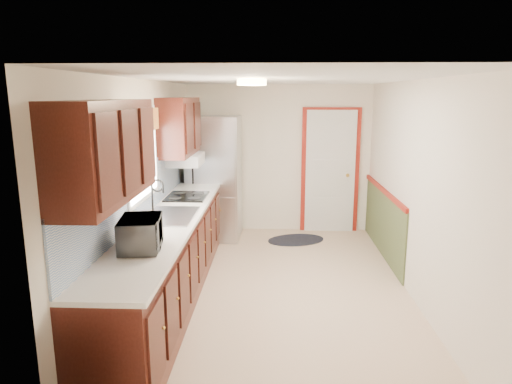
{
  "coord_description": "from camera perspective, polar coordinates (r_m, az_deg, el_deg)",
  "views": [
    {
      "loc": [
        -0.06,
        -4.95,
        2.24
      ],
      "look_at": [
        -0.27,
        0.13,
        1.15
      ],
      "focal_mm": 32.0,
      "sensor_mm": 36.0,
      "label": 1
    }
  ],
  "objects": [
    {
      "name": "room_shell",
      "position": [
        5.06,
        3.0,
        0.23
      ],
      "size": [
        3.2,
        5.2,
        2.52
      ],
      "color": "beige",
      "rests_on": "ground"
    },
    {
      "name": "kitchen_run",
      "position": [
        5.01,
        -11.33,
        -4.71
      ],
      "size": [
        0.63,
        4.0,
        2.2
      ],
      "color": "#38120C",
      "rests_on": "ground"
    },
    {
      "name": "back_wall_trim",
      "position": [
        7.36,
        10.54,
        1.33
      ],
      "size": [
        1.12,
        2.3,
        2.08
      ],
      "color": "maroon",
      "rests_on": "ground"
    },
    {
      "name": "ceiling_fixture",
      "position": [
        4.76,
        -0.54,
        13.55
      ],
      "size": [
        0.3,
        0.3,
        0.06
      ],
      "primitive_type": "cylinder",
      "color": "#FFD88C",
      "rests_on": "room_shell"
    },
    {
      "name": "microwave",
      "position": [
        4.02,
        -14.23,
        -4.63
      ],
      "size": [
        0.34,
        0.53,
        0.33
      ],
      "primitive_type": "imported",
      "rotation": [
        0.0,
        0.0,
        1.72
      ],
      "color": "white",
      "rests_on": "kitchen_run"
    },
    {
      "name": "refrigerator",
      "position": [
        7.18,
        -5.22,
        1.77
      ],
      "size": [
        0.81,
        0.81,
        1.92
      ],
      "rotation": [
        0.0,
        0.0,
        -0.02
      ],
      "color": "#B7B7BC",
      "rests_on": "ground"
    },
    {
      "name": "rug",
      "position": [
        7.21,
        5.01,
        -5.98
      ],
      "size": [
        1.03,
        0.83,
        0.01
      ],
      "primitive_type": "ellipsoid",
      "rotation": [
        0.0,
        0.0,
        0.31
      ],
      "color": "black",
      "rests_on": "ground"
    },
    {
      "name": "cooktop",
      "position": [
        5.95,
        -8.63,
        -0.55
      ],
      "size": [
        0.5,
        0.61,
        0.02
      ],
      "primitive_type": "cube",
      "color": "black",
      "rests_on": "kitchen_run"
    }
  ]
}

